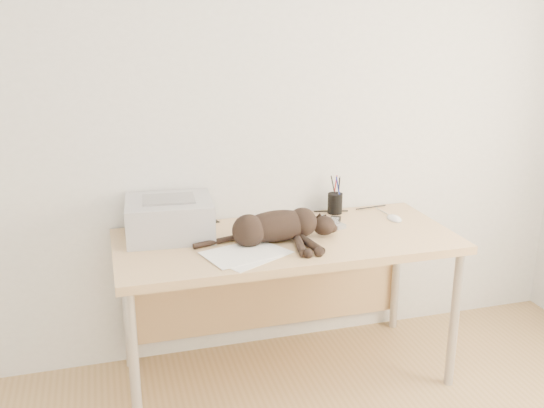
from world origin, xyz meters
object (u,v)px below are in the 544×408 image
object	(u,v)px
printer	(169,218)
cat	(274,228)
desk	(281,257)
mug	(203,217)
mouse	(394,216)
pen_cup	(335,203)

from	to	relation	value
printer	cat	bearing A→B (deg)	-24.84
desk	printer	world-z (taller)	printer
cat	mug	xyz separation A→B (m)	(-0.28, 0.32, -0.02)
desk	mouse	distance (m)	0.63
cat	mug	distance (m)	0.42
desk	mouse	bearing A→B (deg)	0.88
cat	pen_cup	size ratio (longest dim) A/B	3.40
pen_cup	mouse	bearing A→B (deg)	-36.61
pen_cup	mug	bearing A→B (deg)	-179.76
mug	cat	bearing A→B (deg)	-49.08
printer	cat	size ratio (longest dim) A/B	0.62
desk	printer	size ratio (longest dim) A/B	3.80
mug	mouse	world-z (taller)	mug
desk	cat	bearing A→B (deg)	-120.27
desk	printer	distance (m)	0.58
desk	pen_cup	distance (m)	0.45
cat	mouse	distance (m)	0.70
desk	mug	distance (m)	0.44
mug	mouse	size ratio (longest dim) A/B	0.87
desk	pen_cup	xyz separation A→B (m)	(0.36, 0.20, 0.19)
desk	mug	world-z (taller)	mug
desk	cat	distance (m)	0.25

